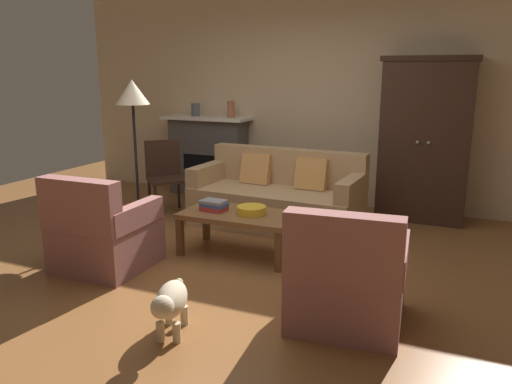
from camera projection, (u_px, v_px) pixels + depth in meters
name	position (u px, v px, depth m)	size (l,w,h in m)	color
ground_plane	(237.00, 263.00, 4.68)	(9.60, 9.60, 0.00)	brown
back_wall	(319.00, 98.00, 6.62)	(7.20, 0.10, 2.80)	beige
fireplace	(208.00, 155.00, 7.19)	(1.26, 0.48, 1.12)	#4C4947
armoire	(425.00, 140.00, 5.89)	(1.06, 0.57, 1.91)	#382319
couch	(278.00, 199.00, 5.76)	(1.96, 0.94, 0.86)	tan
coffee_table	(239.00, 218.00, 4.84)	(1.10, 0.60, 0.42)	brown
fruit_bowl	(251.00, 210.00, 4.78)	(0.28, 0.28, 0.08)	gold
book_stack	(214.00, 205.00, 4.89)	(0.26, 0.19, 0.10)	#B73833
mantel_vase_slate	(196.00, 110.00, 7.10)	(0.12, 0.12, 0.18)	#565B66
mantel_vase_terracotta	(231.00, 109.00, 6.87)	(0.10, 0.10, 0.22)	#A86042
armchair_near_left	(103.00, 235.00, 4.50)	(0.79, 0.78, 0.88)	#935B56
armchair_near_right	(347.00, 282.00, 3.50)	(0.84, 0.83, 0.88)	#935B56
side_chair_wooden	(165.00, 172.00, 6.29)	(0.62, 0.62, 0.90)	#382319
floor_lamp	(133.00, 101.00, 5.34)	(0.36, 0.36, 1.66)	black
dog	(171.00, 302.00, 3.36)	(0.32, 0.55, 0.39)	beige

